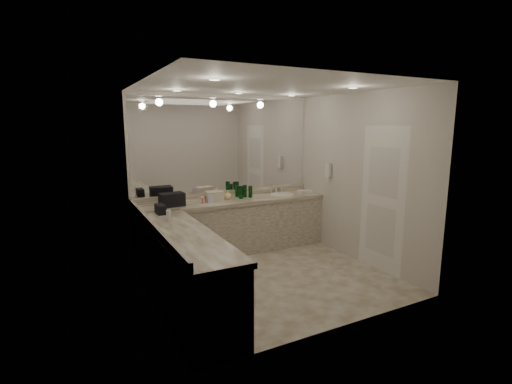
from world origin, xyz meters
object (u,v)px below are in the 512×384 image
sink (282,195)px  cream_cosmetic_case (215,196)px  hand_towel (305,191)px  soap_bottle_a (181,197)px  soap_bottle_b (211,198)px  black_toiletry_bag (172,199)px  wall_phone (328,170)px  soap_bottle_c (228,195)px

sink → cream_cosmetic_case: (-1.26, 0.04, 0.08)m
hand_towel → soap_bottle_a: 2.29m
soap_bottle_a → soap_bottle_b: 0.45m
soap_bottle_a → black_toiletry_bag: bearing=-160.2°
hand_towel → soap_bottle_b: soap_bottle_b is taller
wall_phone → soap_bottle_a: size_ratio=1.06×
sink → soap_bottle_c: bearing=177.9°
sink → soap_bottle_b: size_ratio=2.64×
sink → hand_towel: bearing=-2.2°
sink → soap_bottle_c: size_ratio=2.88×
soap_bottle_a → cream_cosmetic_case: bearing=2.8°
soap_bottle_a → wall_phone: bearing=-11.9°
black_toiletry_bag → sink: bearing=1.4°
sink → soap_bottle_a: soap_bottle_a is taller
black_toiletry_bag → cream_cosmetic_case: size_ratio=1.30×
cream_cosmetic_case → soap_bottle_c: cream_cosmetic_case is taller
black_toiletry_bag → soap_bottle_a: (0.16, 0.06, 0.01)m
sink → black_toiletry_bag: size_ratio=1.23×
black_toiletry_bag → soap_bottle_c: size_ratio=2.34×
wall_phone → soap_bottle_b: (-1.98, 0.41, -0.37)m
soap_bottle_a → hand_towel: bearing=-0.7°
black_toiletry_bag → soap_bottle_b: size_ratio=2.14×
black_toiletry_bag → soap_bottle_b: black_toiletry_bag is taller
wall_phone → soap_bottle_a: wall_phone is taller
sink → wall_phone: 0.91m
sink → wall_phone: wall_phone is taller
cream_cosmetic_case → sink: bearing=6.7°
wall_phone → soap_bottle_a: bearing=168.1°
cream_cosmetic_case → soap_bottle_a: 0.56m
soap_bottle_b → soap_bottle_a: bearing=166.7°
sink → soap_bottle_b: (-1.38, -0.09, 0.09)m
black_toiletry_bag → cream_cosmetic_case: (0.72, 0.09, -0.02)m
soap_bottle_a → soap_bottle_b: size_ratio=1.36×
black_toiletry_bag → soap_bottle_c: bearing=5.3°
wall_phone → soap_bottle_a: 2.50m
wall_phone → cream_cosmetic_case: 1.97m
sink → soap_bottle_a: 1.82m
cream_cosmetic_case → hand_towel: size_ratio=1.13×
black_toiletry_bag → hand_towel: 2.45m
black_toiletry_bag → cream_cosmetic_case: bearing=6.8°
black_toiletry_bag → cream_cosmetic_case: 0.73m
soap_bottle_b → wall_phone: bearing=-11.6°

